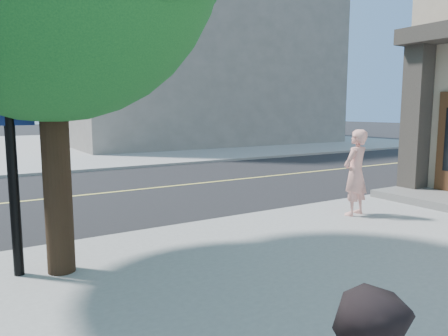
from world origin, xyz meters
TOP-DOWN VIEW (x-y plane):
  - ground at (0.00, 0.00)m, footprint 140.00×140.00m
  - sidewalk_ne at (13.50, 21.50)m, footprint 29.00×25.00m
  - filler_ne at (14.00, 22.00)m, footprint 18.00×16.00m
  - man_on_phone at (6.51, -1.31)m, footprint 0.74×0.56m

SIDE VIEW (x-z plane):
  - ground at x=0.00m, z-range 0.00..0.00m
  - sidewalk_ne at x=13.50m, z-range 0.00..0.12m
  - man_on_phone at x=6.51m, z-range 0.12..1.96m
  - filler_ne at x=14.00m, z-range 0.12..14.12m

